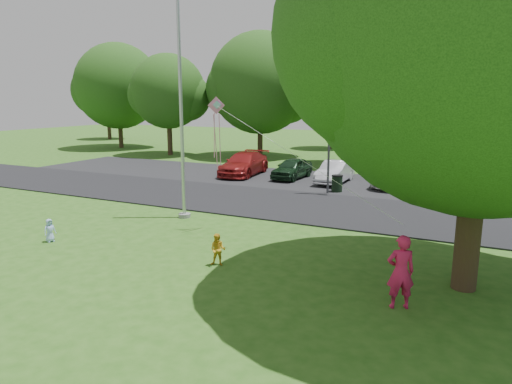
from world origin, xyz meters
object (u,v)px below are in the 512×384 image
at_px(woman, 401,272).
at_px(child_blue, 50,230).
at_px(street_lamp, 334,126).
at_px(big_tree, 484,25).
at_px(child_yellow, 218,250).
at_px(trash_can, 337,184).
at_px(flagpole, 181,116).
at_px(kite, 220,119).

distance_m(woman, child_blue, 11.66).
bearing_deg(street_lamp, child_blue, -128.58).
xyz_separation_m(street_lamp, big_tree, (6.44, -10.19, 3.00)).
bearing_deg(big_tree, child_yellow, -169.05).
relative_size(trash_can, big_tree, 0.08).
xyz_separation_m(flagpole, child_yellow, (4.13, -4.24, -3.68)).
distance_m(big_tree, woman, 6.04).
bearing_deg(child_yellow, woman, -22.57).
distance_m(street_lamp, child_yellow, 11.85).
distance_m(flagpole, kite, 2.63).
bearing_deg(woman, child_yellow, -31.04).
height_order(trash_can, child_blue, trash_can).
xyz_separation_m(street_lamp, kite, (-1.80, -8.28, 0.62)).
distance_m(trash_can, woman, 13.57).
height_order(trash_can, kite, kite).
bearing_deg(big_tree, street_lamp, 122.31).
distance_m(street_lamp, big_tree, 12.42).
relative_size(street_lamp, woman, 3.28).
relative_size(flagpole, woman, 5.60).
relative_size(child_blue, kite, 0.11).
distance_m(trash_can, child_blue, 14.17).
distance_m(child_yellow, kite, 5.14).
bearing_deg(kite, trash_can, 50.45).
xyz_separation_m(big_tree, child_blue, (-12.90, -1.81, -6.11)).
bearing_deg(child_blue, street_lamp, -12.28).
distance_m(street_lamp, woman, 13.34).
bearing_deg(street_lamp, woman, -76.92).
relative_size(flagpole, big_tree, 0.87).
relative_size(woman, kite, 0.24).
distance_m(child_blue, kite, 7.03).
relative_size(child_yellow, child_blue, 1.19).
bearing_deg(woman, child_blue, -25.02).
relative_size(big_tree, child_yellow, 11.89).
bearing_deg(trash_can, child_yellow, -90.79).
bearing_deg(flagpole, big_tree, -15.64).
xyz_separation_m(big_tree, woman, (-1.25, -1.82, -5.62)).
relative_size(flagpole, trash_can, 10.68).
bearing_deg(flagpole, woman, -27.07).
bearing_deg(flagpole, child_yellow, -45.80).
height_order(flagpole, child_blue, flagpole).
xyz_separation_m(trash_can, kite, (-1.89, -8.84, 3.67)).
bearing_deg(child_blue, kite, -35.34).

